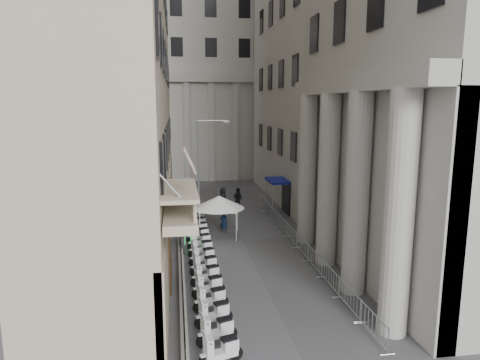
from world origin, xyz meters
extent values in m
cube|color=#A4A39B|center=(0.00, 48.00, 15.00)|extent=(22.00, 10.00, 30.00)
cylinder|color=silver|center=(-2.93, 19.36, 0.99)|extent=(0.06, 0.06, 1.99)
cylinder|color=silver|center=(-0.40, 19.36, 0.99)|extent=(0.06, 0.06, 1.99)
cylinder|color=silver|center=(-2.93, 21.89, 0.99)|extent=(0.06, 0.06, 1.99)
cylinder|color=silver|center=(-0.40, 21.89, 0.99)|extent=(0.06, 0.06, 1.99)
cube|color=white|center=(-1.67, 20.63, 2.04)|extent=(2.71, 2.71, 0.11)
cone|color=white|center=(-1.67, 20.63, 2.49)|extent=(3.62, 3.62, 0.90)
cylinder|color=#97999F|center=(-2.64, 25.62, 4.03)|extent=(0.16, 0.16, 8.06)
cylinder|color=#97999F|center=(-1.43, 25.61, 8.06)|extent=(2.42, 0.14, 0.12)
cube|color=#97999F|center=(-0.32, 25.60, 8.00)|extent=(0.51, 0.23, 0.15)
cube|color=black|center=(-4.20, 17.11, 0.90)|extent=(0.34, 0.88, 1.81)
cube|color=#19E54C|center=(-4.06, 17.13, 1.11)|extent=(0.10, 0.65, 1.01)
imported|color=#0E1B38|center=(-1.07, 21.00, 0.80)|extent=(0.69, 0.58, 1.61)
imported|color=black|center=(1.01, 28.12, 0.97)|extent=(1.20, 1.17, 1.94)
imported|color=black|center=(-0.28, 28.60, 0.96)|extent=(1.09, 1.09, 1.91)
camera|label=1|loc=(-4.44, -9.32, 9.36)|focal=32.00mm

